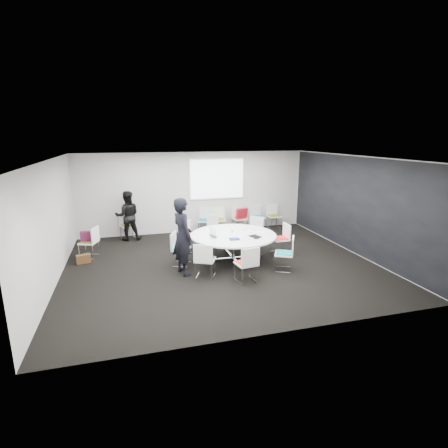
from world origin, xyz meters
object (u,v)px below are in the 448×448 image
object	(u,v)px
chair_ring_d	(191,242)
cup	(232,231)
chair_ring_b	(254,237)
chair_ring_c	(216,234)
chair_ring_f	(205,266)
laptop	(215,236)
person_back	(128,216)
chair_ring_e	(181,255)
chair_back_b	(219,225)
person_main	(183,236)
chair_ring_a	(280,244)
chair_back_d	(258,222)
conference_table	(233,241)
chair_ring_h	(284,260)
chair_ring_g	(246,271)
maroon_bag	(88,236)
chair_back_a	(205,225)
chair_back_e	(274,221)
chair_spare_left	(90,248)
brown_bag	(83,259)
chair_person_back	(128,230)
chair_back_c	(240,223)

from	to	relation	value
chair_ring_d	cup	distance (m)	1.43
chair_ring_b	chair_ring_c	bearing A→B (deg)	11.42
chair_ring_f	laptop	world-z (taller)	chair_ring_f
person_back	chair_ring_e	bearing A→B (deg)	113.93
chair_back_b	person_main	xyz separation A→B (m)	(-1.83, -3.49, 0.68)
chair_ring_a	chair_ring_e	xyz separation A→B (m)	(-2.91, -0.14, 0.00)
chair_ring_c	chair_back_d	bearing A→B (deg)	-171.21
conference_table	chair_ring_e	distance (m)	1.47
conference_table	chair_back_d	world-z (taller)	chair_back_d
chair_back_b	chair_ring_c	bearing A→B (deg)	82.12
chair_ring_h	chair_ring_g	bearing A→B (deg)	137.35
chair_ring_h	maroon_bag	size ratio (longest dim) A/B	2.20
chair_ring_e	chair_back_a	world-z (taller)	same
person_main	chair_ring_g	bearing A→B (deg)	-139.94
chair_back_e	person_main	xyz separation A→B (m)	(-3.95, -3.52, 0.68)
chair_ring_f	laptop	distance (m)	1.14
conference_table	chair_ring_d	world-z (taller)	chair_ring_d
conference_table	maroon_bag	size ratio (longest dim) A/B	5.83
chair_ring_h	chair_spare_left	distance (m)	5.40
brown_bag	conference_table	bearing A→B (deg)	-11.77
chair_ring_c	brown_bag	size ratio (longest dim) A/B	2.44
chair_ring_h	chair_back_e	distance (m)	4.26
chair_ring_e	chair_ring_f	bearing A→B (deg)	47.23
laptop	chair_back_e	bearing A→B (deg)	-48.57
person_main	person_back	xyz separation A→B (m)	(-1.27, 3.36, -0.15)
chair_back_d	chair_ring_h	bearing A→B (deg)	71.03
chair_ring_c	chair_back_b	world-z (taller)	same
chair_ring_b	chair_back_e	xyz separation A→B (m)	(1.46, 1.83, 0.00)
chair_back_d	brown_bag	world-z (taller)	chair_back_d
chair_ring_e	chair_ring_g	distance (m)	1.99
chair_back_b	person_main	distance (m)	4.00
chair_ring_c	chair_spare_left	distance (m)	3.81
chair_ring_g	brown_bag	xyz separation A→B (m)	(-3.82, 2.34, -0.16)
chair_ring_b	chair_ring_f	bearing A→B (deg)	87.44
chair_ring_b	chair_back_a	world-z (taller)	same
chair_ring_a	chair_back_d	bearing A→B (deg)	-8.19
chair_person_back	laptop	xyz separation A→B (m)	(2.22, -2.98, 0.47)
chair_ring_e	chair_back_a	size ratio (longest dim) A/B	1.00
chair_ring_e	chair_ring_f	size ratio (longest dim) A/B	1.00
chair_ring_g	chair_spare_left	world-z (taller)	same
chair_ring_g	person_main	world-z (taller)	person_main
chair_ring_d	cup	xyz separation A→B (m)	(1.01, -0.89, 0.50)
person_main	maroon_bag	world-z (taller)	person_main
chair_ring_a	chair_back_b	world-z (taller)	same
cup	brown_bag	xyz separation A→B (m)	(-3.99, 0.60, -0.66)
chair_person_back	chair_back_c	bearing A→B (deg)	159.00
chair_ring_g	brown_bag	size ratio (longest dim) A/B	2.44
chair_ring_b	chair_back_d	bearing A→B (deg)	-72.29
chair_back_d	chair_person_back	xyz separation A→B (m)	(-4.57, 0.04, 0.00)
chair_ring_e	chair_back_c	world-z (taller)	same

